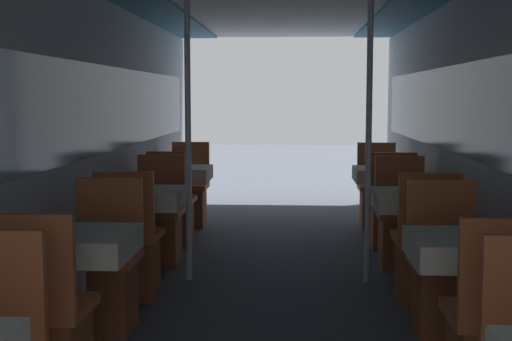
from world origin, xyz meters
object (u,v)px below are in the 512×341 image
at_px(chair_left_far_1, 104,283).
at_px(chair_right_near_3, 390,218).
at_px(dining_table_left_2, 145,202).
at_px(chair_right_far_2, 401,232).
at_px(chair_right_near_2, 424,261).
at_px(chair_left_near_2, 131,257).
at_px(chair_right_far_3, 377,201).
at_px(support_pole_left_2, 188,140).
at_px(dining_table_right_3, 384,178).
at_px(chair_left_far_2, 159,229).
at_px(chair_left_near_3, 173,216).
at_px(dining_table_left_3, 181,177).
at_px(chair_left_far_3, 189,200).
at_px(dining_table_left_1, 77,251).
at_px(support_pole_right_2, 369,140).
at_px(dining_table_right_1, 468,256).
at_px(chair_right_far_1, 445,287).
at_px(dining_table_right_2, 412,205).

xyz_separation_m(chair_left_far_1, chair_right_near_3, (2.06, 2.45, 0.00)).
height_order(dining_table_left_2, chair_right_far_2, chair_right_far_2).
height_order(chair_right_near_2, chair_right_far_2, same).
distance_m(chair_left_near_2, chair_right_far_3, 3.48).
relative_size(support_pole_left_2, chair_right_far_3, 2.38).
distance_m(chair_left_far_1, dining_table_right_3, 3.63).
bearing_deg(chair_left_far_2, chair_right_far_2, -180.00).
bearing_deg(chair_left_near_3, dining_table_left_3, 90.00).
distance_m(chair_left_near_2, dining_table_right_3, 3.09).
xyz_separation_m(chair_left_far_2, chair_right_near_2, (2.06, -1.05, 0.00)).
distance_m(chair_left_near_2, chair_left_far_3, 2.80).
bearing_deg(dining_table_left_1, chair_right_far_3, 62.96).
distance_m(chair_left_near_3, chair_right_near_2, 2.70).
height_order(dining_table_left_3, support_pole_right_2, support_pole_right_2).
relative_size(chair_left_near_2, chair_right_far_2, 1.00).
height_order(dining_table_right_1, chair_right_far_2, chair_right_far_2).
height_order(dining_table_right_1, support_pole_right_2, support_pole_right_2).
distance_m(chair_right_near_2, support_pole_right_2, 1.02).
distance_m(dining_table_left_3, chair_right_far_1, 3.63).
relative_size(support_pole_left_2, dining_table_right_2, 3.09).
bearing_deg(chair_left_far_1, chair_left_near_3, -90.00).
bearing_deg(chair_left_far_1, dining_table_left_3, -90.00).
distance_m(chair_left_far_2, chair_right_far_1, 2.70).
distance_m(dining_table_right_1, dining_table_right_3, 3.50).
bearing_deg(chair_right_far_3, chair_right_far_1, 90.00).
distance_m(support_pole_left_2, chair_left_near_3, 1.50).
height_order(chair_right_far_1, support_pole_right_2, support_pole_right_2).
bearing_deg(chair_left_far_3, dining_table_right_1, 117.04).
bearing_deg(dining_table_right_1, chair_right_near_3, 90.00).
bearing_deg(chair_left_far_3, chair_left_far_1, 90.00).
bearing_deg(dining_table_right_1, dining_table_right_3, 90.00).
bearing_deg(chair_right_far_2, chair_left_far_3, -40.41).
height_order(dining_table_right_1, chair_right_near_3, chair_right_near_3).
bearing_deg(dining_table_right_2, chair_left_near_3, 149.23).
xyz_separation_m(dining_table_left_2, dining_table_left_3, (0.00, 1.75, 0.00)).
bearing_deg(chair_left_far_2, dining_table_left_1, 90.00).
relative_size(dining_table_left_1, support_pole_right_2, 0.32).
height_order(chair_left_far_3, chair_right_far_1, same).
bearing_deg(chair_left_near_2, chair_right_far_1, -18.74).
bearing_deg(chair_right_far_3, chair_left_near_2, 53.75).
height_order(chair_left_near_2, chair_right_far_1, same).
height_order(dining_table_left_1, dining_table_right_1, same).
distance_m(chair_left_far_2, dining_table_right_2, 2.15).
bearing_deg(support_pole_left_2, chair_right_far_1, -35.50).
height_order(support_pole_left_2, chair_right_near_2, support_pole_left_2).
bearing_deg(dining_table_right_3, dining_table_right_2, -90.00).
xyz_separation_m(chair_left_far_3, chair_right_far_2, (2.06, -1.75, 0.00)).
bearing_deg(dining_table_left_1, chair_right_near_2, 30.77).
relative_size(dining_table_left_1, chair_right_far_1, 0.77).
bearing_deg(chair_left_near_2, support_pole_right_2, 17.06).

